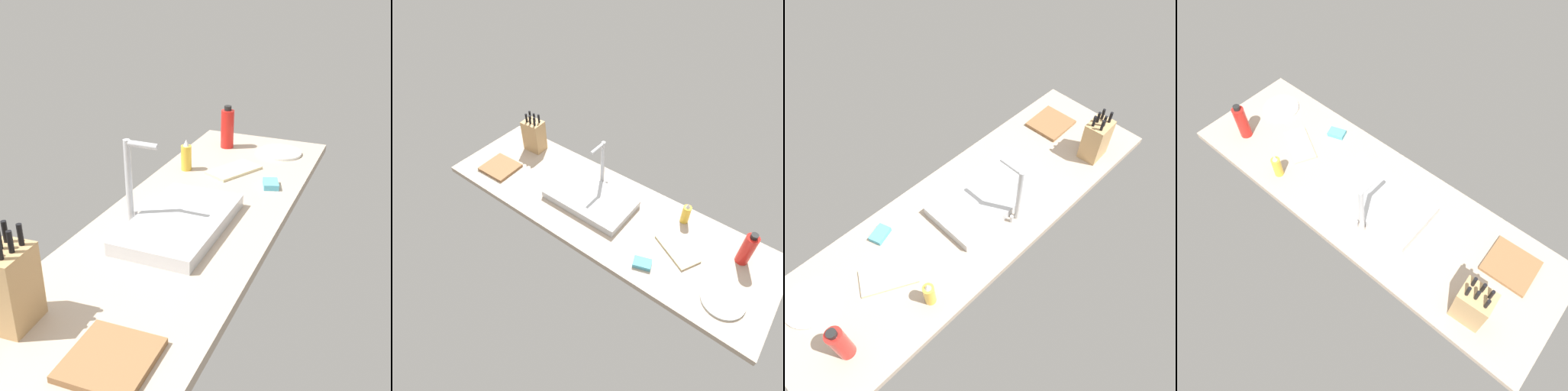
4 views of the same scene
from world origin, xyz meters
The scene contains 10 objects.
countertop_slab centered at (0.00, 0.00, 1.75)cm, with size 198.08×61.83×3.50cm, color tan.
sink_basin centered at (-7.63, 0.06, 5.87)cm, with size 50.36×28.71×4.74cm, color #B7BABF.
faucet centered at (-11.41, 15.89, 21.28)cm, with size 5.50×12.38×31.18cm.
knife_block centered at (-69.32, 18.11, 14.43)cm, with size 13.62×10.94×26.94cm.
cutting_board centered at (-72.55, -11.68, 4.40)cm, with size 21.13×19.72×1.80cm, color brown.
soap_bottle centered at (42.67, 19.79, 9.48)cm, with size 4.60×4.60×13.77cm.
water_bottle centered at (77.08, 13.31, 13.03)cm, with size 6.29×6.29×20.54cm.
dinner_plate centered at (77.92, -12.79, 4.10)cm, with size 20.36×20.36×1.20cm, color silver.
dish_towel centered at (48.65, 0.35, 4.10)cm, with size 23.40×12.03×1.20cm, color beige.
dish_sponge centered at (39.04, -19.03, 4.70)cm, with size 9.00×6.00×2.40cm, color #4CA3BC.
Camera 3 is at (71.52, 76.65, 149.56)cm, focal length 35.21 mm.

